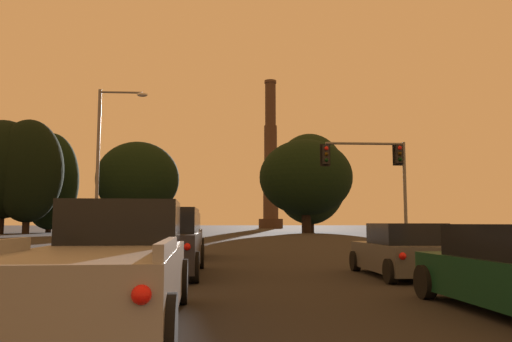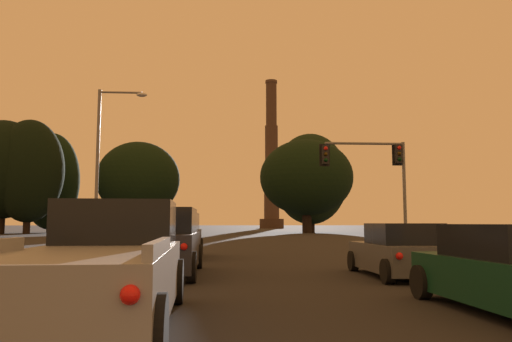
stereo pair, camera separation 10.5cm
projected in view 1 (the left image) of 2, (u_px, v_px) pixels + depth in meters
name	position (u px, v px, depth m)	size (l,w,h in m)	color
pickup_truck_left_lane_third	(107.00, 269.00, 7.03)	(2.42, 5.58, 1.82)	gray
suv_left_lane_second	(165.00, 243.00, 13.99)	(2.13, 4.92, 1.86)	#232328
suv_left_lane_front	(177.00, 236.00, 20.76)	(2.15, 4.92, 1.86)	black
hatchback_right_lane_second	(402.00, 252.00, 13.45)	(1.92, 4.11, 1.44)	#4C4F54
traffic_light_overhead_right	(377.00, 167.00, 27.51)	(4.88, 0.50, 5.92)	slate
street_lamp	(105.00, 151.00, 29.49)	(2.92, 0.36, 9.40)	slate
smokestack	(271.00, 169.00, 133.01)	(6.40, 6.40, 39.94)	#3C2B22
treeline_center_left	(310.00, 179.00, 76.25)	(11.36, 10.22, 15.12)	black
treeline_right_mid	(138.00, 179.00, 72.35)	(11.96, 10.76, 13.23)	black
treeline_far_left	(28.00, 171.00, 65.74)	(8.94, 8.04, 15.15)	black
treeline_left_mid	(2.00, 169.00, 66.30)	(11.62, 10.46, 15.17)	black
treeline_center_right	(50.00, 181.00, 75.41)	(8.36, 7.52, 15.10)	black
treeline_far_right	(306.00, 177.00, 73.82)	(13.80, 12.42, 13.80)	black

